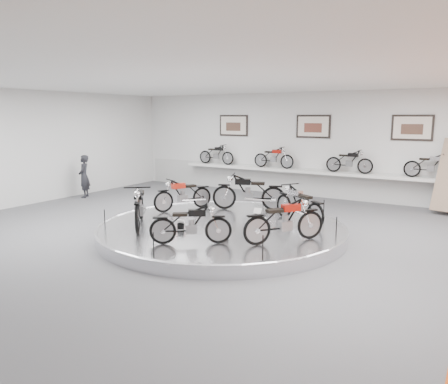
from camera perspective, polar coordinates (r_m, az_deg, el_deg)
The scene contains 22 objects.
floor at distance 11.24m, azimuth -1.13°, elevation -6.06°, with size 16.00×16.00×0.00m, color #505052.
ceiling at distance 10.84m, azimuth -1.21°, elevation 14.71°, with size 16.00×16.00×0.00m, color white.
wall_back at distance 17.16m, azimuth 11.54°, elevation 6.05°, with size 16.00×16.00×0.00m, color silver.
wall_left at distance 16.57m, azimuth -25.32°, elevation 5.18°, with size 14.00×14.00×0.00m, color silver.
dado_band at distance 17.30m, azimuth 11.35°, elevation 1.25°, with size 15.68×0.04×1.10m, color #BCBCBA.
display_platform at distance 11.44m, azimuth -0.33°, elevation -4.99°, with size 6.40×6.40×0.30m, color silver.
platform_rim at distance 11.41m, azimuth -0.33°, elevation -4.41°, with size 6.40×6.40×0.10m, color #B2B2BA.
shelf at distance 16.97m, azimuth 11.08°, elevation 2.63°, with size 11.00×0.55×0.10m, color silver.
poster_left at distance 18.58m, azimuth 1.25°, elevation 8.68°, with size 1.35×0.06×0.88m, color silver.
poster_center at distance 17.10m, azimuth 11.57°, elevation 8.38°, with size 1.35×0.06×0.88m, color silver.
poster_right at distance 16.25m, azimuth 23.36°, elevation 7.72°, with size 1.35×0.06×0.88m, color silver.
shelf_bike_a at distance 18.79m, azimuth -1.02°, elevation 4.77°, with size 1.22×0.42×0.73m, color black, non-canonical shape.
shelf_bike_b at distance 17.50m, azimuth 6.50°, elevation 4.33°, with size 1.22×0.42×0.73m, color maroon, non-canonical shape.
shelf_bike_c at distance 16.48m, azimuth 16.03°, elevation 3.67°, with size 1.22×0.42×0.73m, color black, non-canonical shape.
shelf_bike_d at distance 15.99m, azimuth 25.40°, elevation 2.92°, with size 1.22×0.42×0.73m, color #A4A4A8, non-canonical shape.
bike_a at distance 11.67m, azimuth 9.78°, elevation -1.58°, with size 1.69×0.60×0.99m, color #A4A4A8, non-canonical shape.
bike_b at distance 13.08m, azimuth 3.24°, elevation 0.01°, with size 1.87×0.66×1.10m, color black, non-canonical shape.
bike_c at distance 13.11m, azimuth -5.37°, elevation -0.30°, with size 1.63×0.58×0.96m, color red, non-canonical shape.
bike_d at distance 11.32m, azimuth -11.02°, elevation -1.69°, with size 1.88×0.66×1.10m, color black, non-canonical shape.
bike_e at distance 9.62m, azimuth -4.39°, elevation -4.19°, with size 1.54×0.54×0.90m, color black, non-canonical shape.
bike_f at distance 9.81m, azimuth 7.89°, elevation -3.70°, with size 1.70×0.60×1.00m, color maroon, non-canonical shape.
visitor at distance 17.53m, azimuth -17.81°, elevation 1.96°, with size 0.59×0.39×1.63m, color black.
Camera 1 is at (5.80, -9.12, 3.08)m, focal length 35.00 mm.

